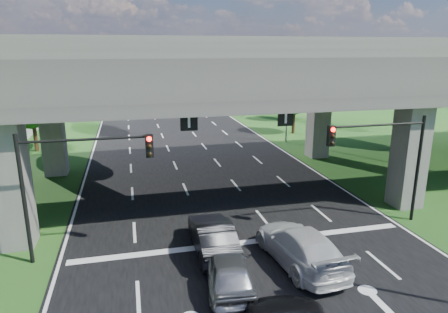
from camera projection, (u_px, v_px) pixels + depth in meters
name	position (u px, v px, depth m)	size (l,w,h in m)	color
ground	(269.00, 281.00, 16.75)	(160.00, 160.00, 0.00)	#1A4416
road	(217.00, 197.00, 26.13)	(18.00, 120.00, 0.03)	black
overpass	(210.00, 73.00, 25.93)	(80.00, 15.00, 10.00)	#393634
signal_right	(386.00, 151.00, 21.13)	(5.76, 0.54, 6.00)	black
signal_left	(74.00, 172.00, 17.58)	(5.76, 0.54, 6.00)	black
streetlight_far	(284.00, 85.00, 40.02)	(3.38, 0.25, 10.00)	gray
streetlight_beyond	(241.00, 75.00, 55.03)	(3.38, 0.25, 10.00)	gray
tree_left_near	(31.00, 100.00, 36.72)	(4.50, 4.50, 7.80)	black
tree_left_mid	(18.00, 98.00, 43.71)	(3.91, 3.90, 6.76)	black
tree_left_far	(66.00, 83.00, 51.87)	(4.80, 4.80, 8.32)	black
tree_right_near	(295.00, 94.00, 44.80)	(4.20, 4.20, 7.28)	black
tree_right_mid	(292.00, 89.00, 53.07)	(3.91, 3.90, 6.76)	black
tree_right_far	(246.00, 80.00, 59.50)	(4.50, 4.50, 7.80)	black
car_silver	(228.00, 271.00, 16.05)	(1.81, 4.51, 1.54)	#96979C
car_dark	(212.00, 236.00, 18.94)	(1.72, 4.94, 1.63)	black
car_white	(300.00, 246.00, 17.90)	(2.35, 5.78, 1.68)	#B8B8B8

